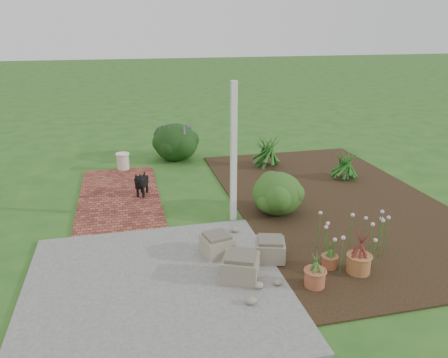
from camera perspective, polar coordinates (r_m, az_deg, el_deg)
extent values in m
plane|color=#22571B|center=(7.81, -0.76, -5.92)|extent=(80.00, 80.00, 0.00)
cube|color=#61615F|center=(6.14, -8.86, -13.72)|extent=(3.50, 3.50, 0.04)
cube|color=maroon|center=(9.26, -13.49, -2.14)|extent=(1.60, 3.50, 0.04)
cube|color=black|center=(9.05, 14.19, -2.76)|extent=(4.00, 7.00, 0.03)
cube|color=white|center=(7.52, 1.27, 3.26)|extent=(0.10, 0.10, 2.50)
cube|color=gray|center=(6.13, 2.18, -11.51)|extent=(0.63, 0.63, 0.32)
cube|color=gray|center=(6.73, -0.92, -8.67)|extent=(0.51, 0.51, 0.28)
cube|color=#706B56|center=(6.63, 6.05, -9.20)|extent=(0.53, 0.53, 0.28)
cube|color=black|center=(9.07, -10.68, -0.42)|extent=(0.29, 0.41, 0.17)
cylinder|color=black|center=(9.02, -11.21, -1.77)|extent=(0.05, 0.05, 0.19)
cylinder|color=black|center=(8.99, -10.50, -1.80)|extent=(0.05, 0.05, 0.19)
cylinder|color=black|center=(9.27, -10.71, -1.15)|extent=(0.05, 0.05, 0.19)
cylinder|color=black|center=(9.24, -10.02, -1.19)|extent=(0.05, 0.05, 0.19)
sphere|color=black|center=(8.81, -11.16, -0.09)|extent=(0.16, 0.16, 0.16)
cone|color=black|center=(9.21, -10.37, 0.69)|extent=(0.10, 0.13, 0.14)
cylinder|color=beige|center=(10.83, -13.06, 2.27)|extent=(0.29, 0.29, 0.38)
ellipsoid|color=#18430D|center=(8.12, 7.02, -1.76)|extent=(1.15, 1.15, 0.80)
cylinder|color=#A36637|center=(6.58, 17.18, -10.50)|extent=(0.36, 0.36, 0.27)
cylinder|color=#9C5634|center=(6.61, 13.62, -10.41)|extent=(0.22, 0.22, 0.18)
cylinder|color=#AB583A|center=(6.13, 11.77, -12.52)|extent=(0.33, 0.33, 0.24)
ellipsoid|color=black|center=(11.45, -6.33, 4.93)|extent=(1.28, 1.28, 0.98)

